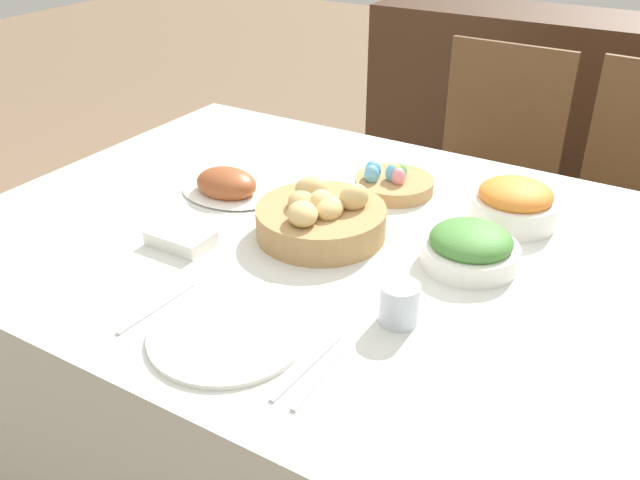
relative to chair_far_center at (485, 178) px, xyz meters
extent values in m
plane|color=#7F664C|center=(0.01, -0.96, -0.51)|extent=(12.00, 12.00, 0.00)
cube|color=silver|center=(0.01, -0.96, -0.14)|extent=(1.75, 1.20, 0.73)
cylinder|color=brown|center=(-0.20, -0.27, -0.28)|extent=(0.03, 0.03, 0.45)
cylinder|color=brown|center=(0.18, -0.28, -0.28)|extent=(0.03, 0.03, 0.45)
cylinder|color=brown|center=(-0.19, 0.12, -0.28)|extent=(0.03, 0.03, 0.45)
cylinder|color=brown|center=(0.20, 0.11, -0.28)|extent=(0.03, 0.03, 0.45)
cube|color=brown|center=(0.00, -0.08, -0.05)|extent=(0.44, 0.44, 0.02)
cube|color=brown|center=(0.00, 0.12, 0.20)|extent=(0.42, 0.03, 0.46)
cylinder|color=brown|center=(0.26, -0.26, -0.28)|extent=(0.03, 0.03, 0.45)
cylinder|color=brown|center=(0.30, 0.13, -0.28)|extent=(0.03, 0.03, 0.45)
cube|color=brown|center=(0.47, -0.08, -0.05)|extent=(0.45, 0.45, 0.02)
cube|color=#3D2616|center=(0.04, 0.79, -0.05)|extent=(1.59, 0.44, 0.92)
cylinder|color=#AD8451|center=(-0.07, -0.97, 0.25)|extent=(0.29, 0.29, 0.07)
ellipsoid|color=tan|center=(-0.04, -0.98, 0.30)|extent=(0.08, 0.09, 0.05)
ellipsoid|color=tan|center=(-0.07, -0.97, 0.30)|extent=(0.08, 0.09, 0.05)
ellipsoid|color=tan|center=(-0.01, -0.93, 0.31)|extent=(0.08, 0.09, 0.06)
ellipsoid|color=tan|center=(-0.11, -0.95, 0.31)|extent=(0.10, 0.09, 0.06)
ellipsoid|color=tan|center=(-0.11, -0.98, 0.29)|extent=(0.09, 0.10, 0.06)
ellipsoid|color=tan|center=(-0.07, -1.05, 0.30)|extent=(0.10, 0.10, 0.05)
cylinder|color=#AD8451|center=(-0.03, -0.68, 0.24)|extent=(0.20, 0.20, 0.03)
ellipsoid|color=#7FCC7A|center=(-0.02, -0.67, 0.27)|extent=(0.04, 0.04, 0.05)
ellipsoid|color=#F4D151|center=(-0.03, -0.69, 0.27)|extent=(0.04, 0.04, 0.05)
ellipsoid|color=#60B2E0|center=(-0.08, -0.70, 0.27)|extent=(0.04, 0.04, 0.05)
ellipsoid|color=#60B2E0|center=(-0.03, -0.69, 0.27)|extent=(0.04, 0.04, 0.05)
ellipsoid|color=#60B2E0|center=(-0.07, -0.72, 0.27)|extent=(0.04, 0.04, 0.05)
ellipsoid|color=#F4D151|center=(-0.03, -0.68, 0.27)|extent=(0.04, 0.04, 0.05)
ellipsoid|color=pink|center=(-0.01, -0.70, 0.27)|extent=(0.04, 0.04, 0.05)
ellipsoid|color=pink|center=(-0.03, -0.68, 0.27)|extent=(0.03, 0.03, 0.04)
ellipsoid|color=white|center=(-0.38, -0.92, 0.22)|extent=(0.25, 0.17, 0.01)
ellipsoid|color=brown|center=(-0.38, -0.92, 0.25)|extent=(0.16, 0.12, 0.07)
cylinder|color=white|center=(0.28, -0.69, 0.25)|extent=(0.20, 0.20, 0.06)
ellipsoid|color=orange|center=(0.28, -0.69, 0.29)|extent=(0.17, 0.17, 0.06)
cylinder|color=white|center=(0.26, -0.92, 0.24)|extent=(0.20, 0.20, 0.05)
ellipsoid|color=#478438|center=(0.26, -0.92, 0.27)|extent=(0.17, 0.17, 0.06)
cylinder|color=white|center=(-0.02, -1.37, 0.22)|extent=(0.28, 0.28, 0.01)
cube|color=silver|center=(-0.18, -1.37, 0.22)|extent=(0.02, 0.19, 0.00)
cube|color=silver|center=(0.14, -1.37, 0.22)|extent=(0.02, 0.19, 0.00)
cube|color=silver|center=(0.17, -1.37, 0.22)|extent=(0.02, 0.19, 0.00)
cylinder|color=silver|center=(0.22, -1.18, 0.26)|extent=(0.07, 0.07, 0.08)
cube|color=white|center=(-0.31, -1.17, 0.23)|extent=(0.14, 0.09, 0.03)
camera|label=1|loc=(0.61, -2.10, 0.95)|focal=38.00mm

